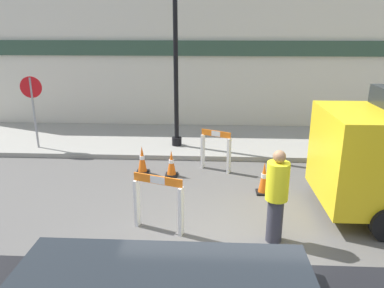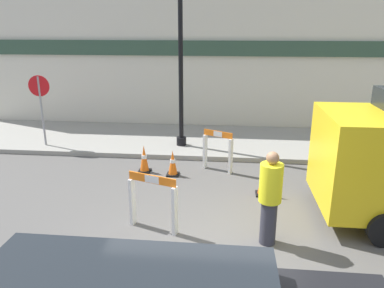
% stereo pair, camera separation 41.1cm
% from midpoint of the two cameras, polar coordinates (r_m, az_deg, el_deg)
% --- Properties ---
extents(ground_plane, '(60.00, 60.00, 0.00)m').
position_cam_midpoint_polar(ground_plane, '(6.17, 4.52, -17.23)').
color(ground_plane, '#565451').
extents(sidewalk_slab, '(18.00, 3.34, 0.13)m').
position_cam_midpoint_polar(sidewalk_slab, '(11.76, 5.38, 0.43)').
color(sidewalk_slab, gray).
rests_on(sidewalk_slab, ground_plane).
extents(storefront_facade, '(18.00, 0.22, 5.50)m').
position_cam_midpoint_polar(storefront_facade, '(13.01, 5.84, 14.12)').
color(storefront_facade, beige).
rests_on(storefront_facade, ground_plane).
extents(streetlamp_post, '(0.44, 0.44, 6.27)m').
position_cam_midpoint_polar(streetlamp_post, '(10.62, -0.63, 20.70)').
color(streetlamp_post, black).
rests_on(streetlamp_post, sidewalk_slab).
extents(stop_sign, '(0.60, 0.08, 2.06)m').
position_cam_midpoint_polar(stop_sign, '(11.56, -21.16, 6.42)').
color(stop_sign, gray).
rests_on(stop_sign, sidewalk_slab).
extents(barricade_0, '(0.92, 0.43, 1.05)m').
position_cam_midpoint_polar(barricade_0, '(6.70, -4.24, -8.52)').
color(barricade_0, white).
rests_on(barricade_0, ground_plane).
extents(barricade_1, '(0.77, 0.47, 1.04)m').
position_cam_midpoint_polar(barricade_1, '(9.39, 5.18, -0.89)').
color(barricade_1, white).
rests_on(barricade_1, ground_plane).
extents(traffic_cone_0, '(0.30, 0.30, 0.72)m').
position_cam_midpoint_polar(traffic_cone_0, '(8.27, 12.24, -5.40)').
color(traffic_cone_0, black).
rests_on(traffic_cone_0, ground_plane).
extents(traffic_cone_1, '(0.30, 0.30, 0.64)m').
position_cam_midpoint_polar(traffic_cone_1, '(9.14, -1.67, -2.97)').
color(traffic_cone_1, black).
rests_on(traffic_cone_1, ground_plane).
extents(traffic_cone_2, '(0.30, 0.30, 0.69)m').
position_cam_midpoint_polar(traffic_cone_2, '(9.40, -6.06, -2.31)').
color(traffic_cone_2, black).
rests_on(traffic_cone_2, ground_plane).
extents(person_worker, '(0.53, 0.53, 1.63)m').
position_cam_midpoint_polar(person_worker, '(6.33, 13.65, -7.74)').
color(person_worker, '#33333D').
rests_on(person_worker, ground_plane).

